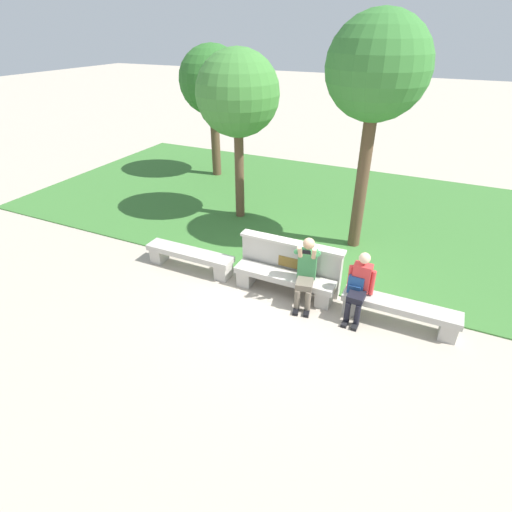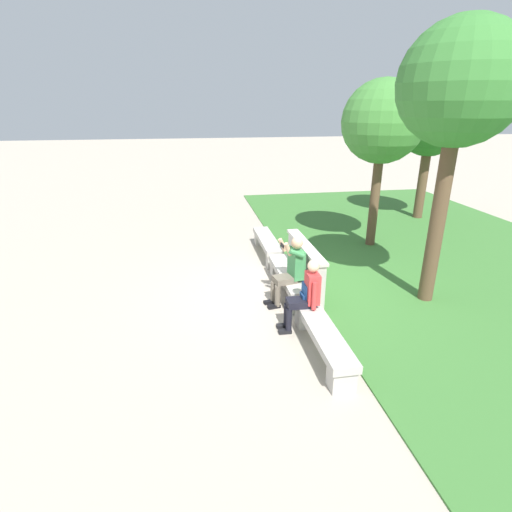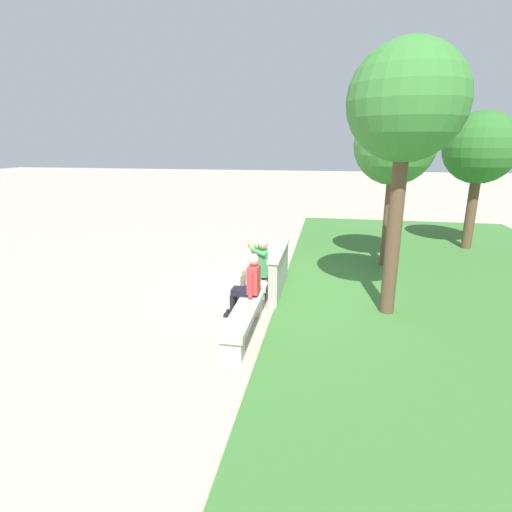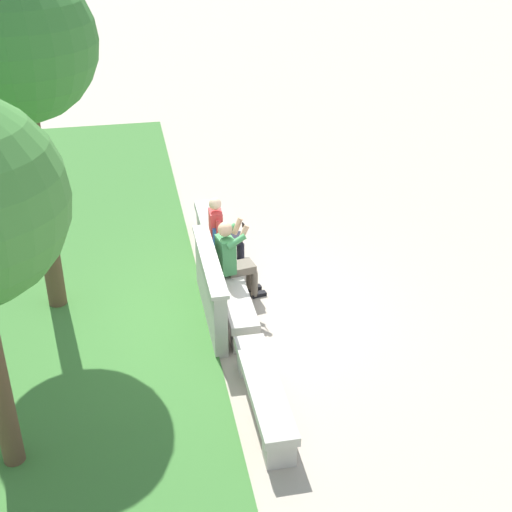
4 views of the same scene
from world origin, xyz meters
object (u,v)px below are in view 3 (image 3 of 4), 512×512
(bench_mid, at_px, (244,318))
(tree_behind_wall, at_px, (480,149))
(tree_left_background, at_px, (406,106))
(tree_right_background, at_px, (395,145))
(bench_main, at_px, (277,253))
(backpack, at_px, (253,285))
(person_distant, at_px, (248,284))
(bench_near, at_px, (264,278))
(person_photographer, at_px, (257,265))

(bench_mid, xyz_separation_m, tree_behind_wall, (-6.99, 5.69, 2.76))
(tree_left_background, relative_size, tree_right_background, 1.17)
(bench_main, bearing_deg, tree_right_background, 95.29)
(bench_main, xyz_separation_m, tree_right_background, (-0.27, 2.92, 2.87))
(backpack, xyz_separation_m, tree_behind_wall, (-6.19, 5.69, 2.44))
(person_distant, bearing_deg, bench_main, 178.95)
(backpack, bearing_deg, tree_behind_wall, 137.41)
(backpack, bearing_deg, person_distant, -47.80)
(bench_main, bearing_deg, bench_near, 0.00)
(person_photographer, xyz_separation_m, tree_right_background, (-2.92, 3.00, 2.44))
(tree_right_background, bearing_deg, bench_mid, -32.15)
(bench_near, height_order, backpack, backpack)
(tree_behind_wall, relative_size, tree_right_background, 0.99)
(bench_main, relative_size, person_distant, 1.60)
(tree_right_background, bearing_deg, backpack, -37.16)
(person_distant, distance_m, tree_left_background, 4.20)
(bench_near, height_order, tree_left_background, tree_left_background)
(bench_main, distance_m, backpack, 3.59)
(bench_main, xyz_separation_m, tree_left_background, (2.98, 2.58, 3.56))
(tree_behind_wall, distance_m, tree_left_background, 6.45)
(backpack, height_order, tree_left_background, tree_left_background)
(person_photographer, xyz_separation_m, tree_left_background, (0.33, 2.66, 3.13))
(bench_near, xyz_separation_m, tree_right_background, (-2.46, 2.92, 2.87))
(backpack, bearing_deg, tree_left_background, 102.96)
(person_distant, bearing_deg, tree_right_background, 142.63)
(tree_behind_wall, relative_size, tree_left_background, 0.84)
(bench_mid, relative_size, person_photographer, 1.52)
(bench_mid, relative_size, tree_left_background, 0.41)
(bench_mid, distance_m, tree_left_background, 4.62)
(person_photographer, distance_m, backpack, 0.93)
(bench_mid, xyz_separation_m, person_distant, (-0.74, -0.07, 0.37))
(tree_behind_wall, bearing_deg, tree_right_background, -49.81)
(backpack, bearing_deg, bench_mid, -0.61)
(bench_mid, height_order, tree_left_background, tree_left_background)
(bench_mid, height_order, person_distant, person_distant)
(bench_main, xyz_separation_m, person_photographer, (2.65, -0.08, 0.43))
(person_distant, xyz_separation_m, tree_behind_wall, (-6.25, 5.76, 2.39))
(bench_main, height_order, backpack, backpack)
(person_photographer, bearing_deg, backpack, 5.23)
(tree_left_background, bearing_deg, tree_behind_wall, 150.92)
(tree_right_background, bearing_deg, bench_main, -84.71)
(backpack, height_order, tree_behind_wall, tree_behind_wall)
(person_distant, bearing_deg, tree_left_background, 104.00)
(bench_mid, height_order, tree_right_background, tree_right_background)
(bench_near, distance_m, person_photographer, 0.64)
(person_distant, relative_size, tree_behind_wall, 0.30)
(person_photographer, relative_size, backpack, 3.08)
(bench_mid, height_order, tree_behind_wall, tree_behind_wall)
(bench_near, bearing_deg, backpack, 0.35)
(bench_mid, distance_m, tree_behind_wall, 9.43)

